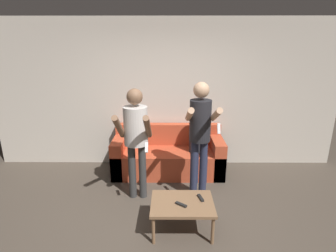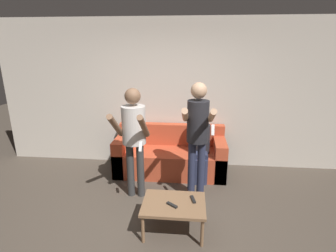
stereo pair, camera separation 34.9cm
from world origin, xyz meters
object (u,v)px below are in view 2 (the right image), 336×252
couch (170,157)px  person_seated (201,141)px  person_standing_left (134,131)px  person_standing_right (198,130)px  remote_near (172,205)px  coffee_table (174,206)px  remote_far (193,199)px

couch → person_seated: 0.66m
person_standing_left → person_seated: size_ratio=1.40×
person_standing_right → person_standing_left: bearing=-180.0°
person_standing_right → remote_near: size_ratio=12.38×
couch → person_standing_right: person_standing_right is taller
couch → person_standing_right: (0.45, -0.86, 0.80)m
person_standing_left → coffee_table: person_standing_left is taller
person_seated → coffee_table: person_seated is taller
couch → remote_near: couch is taller
remote_far → coffee_table: bearing=-160.8°
person_standing_left → remote_near: (0.62, -0.80, -0.64)m
person_seated → remote_far: person_seated is taller
couch → coffee_table: 1.61m
couch → remote_far: couch is taller
coffee_table → person_standing_left: bearing=130.8°
coffee_table → person_seated: bearing=76.6°
remote_far → remote_near: bearing=-149.9°
person_standing_left → remote_far: bearing=-37.1°
remote_near → person_seated: bearing=76.5°
person_standing_left → coffee_table: 1.19m
person_standing_left → coffee_table: (0.63, -0.74, -0.69)m
remote_near → couch: bearing=95.6°
coffee_table → person_standing_right: bearing=69.7°
person_standing_left → person_seated: 1.28m
couch → remote_far: size_ratio=12.54×
person_standing_right → person_seated: bearing=84.2°
couch → person_standing_left: person_standing_left is taller
person_seated → remote_near: bearing=-103.5°
couch → person_seated: person_seated is taller
couch → person_standing_left: size_ratio=1.16×
remote_far → person_seated: bearing=85.2°
remote_near → person_standing_right: bearing=70.0°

